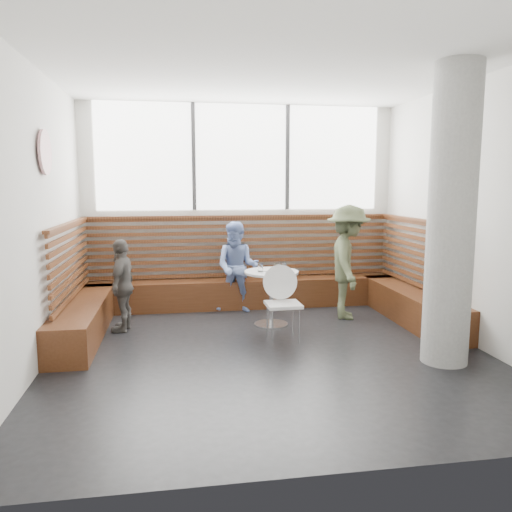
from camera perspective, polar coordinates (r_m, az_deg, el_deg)
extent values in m
cube|color=silver|center=(5.62, 1.64, 4.63)|extent=(5.00, 5.00, 3.20)
cube|color=black|center=(5.94, 1.57, -10.94)|extent=(5.00, 5.00, 0.01)
cube|color=white|center=(5.75, 1.71, 20.73)|extent=(5.00, 5.00, 0.01)
cube|color=white|center=(8.07, -1.72, 11.21)|extent=(4.50, 0.02, 1.65)
cube|color=#3F3F42|center=(7.99, -7.14, 11.18)|extent=(0.06, 0.04, 1.65)
cube|color=#3F3F42|center=(8.18, 3.62, 11.15)|extent=(0.06, 0.04, 1.65)
cube|color=#442311|center=(8.02, -1.43, -4.23)|extent=(5.00, 0.50, 0.45)
cube|color=#442311|center=(7.08, -18.75, -6.35)|extent=(0.50, 2.50, 0.45)
cube|color=#442311|center=(7.72, 16.48, -5.06)|extent=(0.50, 2.50, 0.45)
cube|color=#492512|center=(8.06, -1.62, 1.06)|extent=(4.88, 0.08, 0.98)
cube|color=#492512|center=(6.97, -20.40, -0.57)|extent=(0.08, 2.38, 0.98)
cube|color=#492512|center=(7.67, 17.84, 0.30)|extent=(0.08, 2.38, 0.98)
cylinder|color=gray|center=(5.72, 21.42, 4.13)|extent=(0.50, 0.50, 3.20)
cylinder|color=white|center=(6.08, -22.97, 10.86)|extent=(0.03, 0.50, 0.50)
cylinder|color=silver|center=(7.03, 1.75, -7.80)|extent=(0.47, 0.47, 0.03)
cylinder|color=silver|center=(6.94, 1.76, -4.85)|extent=(0.07, 0.07, 0.74)
cylinder|color=#B7B7BA|center=(6.86, 1.77, -1.86)|extent=(0.75, 0.75, 0.03)
cube|color=white|center=(6.28, 3.13, -5.57)|extent=(0.43, 0.41, 0.04)
cylinder|color=white|center=(6.40, 2.80, -2.99)|extent=(0.45, 0.10, 0.44)
cylinder|color=silver|center=(6.17, 1.83, -8.12)|extent=(0.02, 0.02, 0.44)
cylinder|color=silver|center=(6.24, 4.97, -7.95)|extent=(0.02, 0.02, 0.44)
cylinder|color=silver|center=(6.45, 1.31, -7.37)|extent=(0.02, 0.02, 0.44)
cylinder|color=silver|center=(6.52, 4.31, -7.22)|extent=(0.02, 0.02, 0.44)
imported|color=#4D573A|center=(7.38, 10.47, -0.68)|extent=(0.88, 1.20, 1.66)
imported|color=#768ECC|center=(7.62, -2.14, -1.30)|extent=(0.80, 0.70, 1.39)
imported|color=#56524E|center=(6.89, -15.01, -3.24)|extent=(0.44, 0.77, 1.24)
cylinder|color=white|center=(6.91, 1.01, -1.59)|extent=(0.21, 0.21, 0.01)
cylinder|color=white|center=(6.99, 2.43, -1.49)|extent=(0.21, 0.21, 0.01)
cylinder|color=white|center=(6.79, 0.51, -1.33)|extent=(0.07, 0.07, 0.12)
cylinder|color=white|center=(6.80, 2.46, -1.34)|extent=(0.07, 0.07, 0.11)
cylinder|color=white|center=(6.87, 3.11, -1.22)|extent=(0.08, 0.08, 0.12)
cube|color=#A5C64C|center=(6.65, 2.39, -2.04)|extent=(0.21, 0.16, 0.00)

